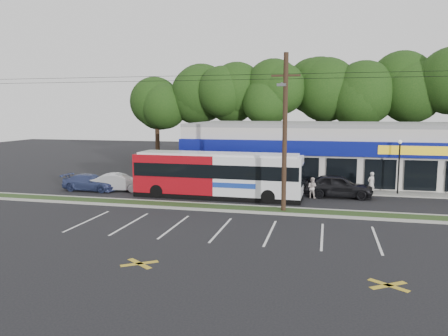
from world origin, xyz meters
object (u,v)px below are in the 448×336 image
(metrobus, at_px, (217,174))
(pedestrian_b, at_px, (312,188))
(car_silver, at_px, (119,182))
(pedestrian_a, at_px, (371,183))
(car_dark, at_px, (338,186))
(lamp_post, at_px, (399,160))
(utility_pole, at_px, (282,127))
(car_blue, at_px, (91,182))

(metrobus, distance_m, pedestrian_b, 7.10)
(car_silver, relative_size, pedestrian_a, 2.43)
(car_silver, bearing_deg, car_dark, -96.63)
(pedestrian_a, bearing_deg, lamp_post, 158.47)
(utility_pole, bearing_deg, car_silver, 162.17)
(lamp_post, xyz_separation_m, pedestrian_a, (-2.00, -0.43, -1.78))
(car_dark, xyz_separation_m, pedestrian_b, (-1.89, -0.79, -0.09))
(lamp_post, distance_m, pedestrian_a, 2.71)
(metrobus, bearing_deg, lamp_post, 18.93)
(car_silver, xyz_separation_m, pedestrian_b, (15.28, 0.73, 0.06))
(lamp_post, relative_size, pedestrian_b, 2.74)
(utility_pole, height_order, car_silver, utility_pole)
(utility_pole, relative_size, car_dark, 9.90)
(car_dark, xyz_separation_m, car_silver, (-17.17, -1.52, -0.15))
(lamp_post, xyz_separation_m, pedestrian_b, (-6.39, -2.80, -1.90))
(metrobus, xyz_separation_m, pedestrian_a, (11.25, 3.87, -0.89))
(car_blue, relative_size, pedestrian_a, 2.59)
(metrobus, relative_size, pedestrian_a, 7.06)
(utility_pole, distance_m, metrobus, 7.20)
(metrobus, height_order, pedestrian_a, metrobus)
(metrobus, relative_size, car_blue, 2.73)
(utility_pole, bearing_deg, pedestrian_b, 70.67)
(lamp_post, height_order, car_silver, lamp_post)
(car_blue, bearing_deg, utility_pole, -103.07)
(lamp_post, relative_size, car_silver, 0.98)
(pedestrian_a, bearing_deg, pedestrian_b, -5.42)
(utility_pole, relative_size, lamp_post, 11.76)
(car_dark, height_order, pedestrian_b, car_dark)
(metrobus, height_order, pedestrian_b, metrobus)
(metrobus, bearing_deg, car_blue, 178.71)
(lamp_post, bearing_deg, car_silver, -170.75)
(car_silver, bearing_deg, utility_pole, -119.52)
(metrobus, relative_size, pedestrian_b, 8.10)
(utility_pole, bearing_deg, lamp_post, 43.95)
(metrobus, distance_m, car_silver, 8.52)
(lamp_post, xyz_separation_m, car_dark, (-4.50, -2.01, -1.81))
(pedestrian_a, relative_size, pedestrian_b, 1.15)
(car_silver, height_order, car_blue, car_silver)
(car_silver, distance_m, pedestrian_b, 15.30)
(utility_pole, relative_size, pedestrian_a, 28.13)
(lamp_post, bearing_deg, utility_pole, -136.05)
(car_dark, relative_size, car_blue, 1.10)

